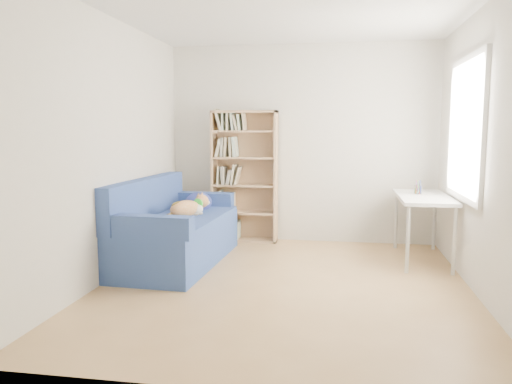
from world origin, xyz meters
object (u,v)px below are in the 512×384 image
at_px(bookshelf, 245,182).
at_px(pen_cup, 418,189).
at_px(sofa, 174,231).
at_px(desk, 423,202).

height_order(bookshelf, pen_cup, bookshelf).
bearing_deg(bookshelf, sofa, -115.43).
bearing_deg(desk, pen_cup, 104.35).
bearing_deg(sofa, desk, 13.96).
xyz_separation_m(sofa, pen_cup, (2.73, 0.71, 0.45)).
distance_m(sofa, bookshelf, 1.42).
bearing_deg(pen_cup, sofa, -165.43).
xyz_separation_m(bookshelf, pen_cup, (2.15, -0.51, 0.01)).
height_order(sofa, pen_cup, sofa).
height_order(sofa, bookshelf, bookshelf).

